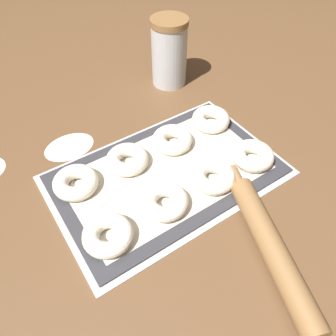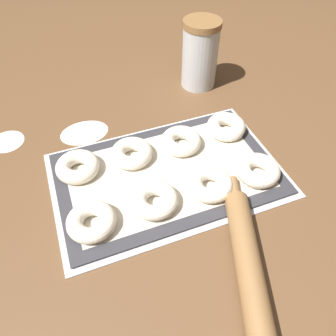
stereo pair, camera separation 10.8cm
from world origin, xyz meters
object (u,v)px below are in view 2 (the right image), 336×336
Objects in this scene: bagel_back_far_right at (226,127)px; flour_canister at (200,54)px; bagel_front_mid_right at (210,184)px; rolling_pin at (249,269)px; bagel_front_far_left at (91,221)px; bagel_front_mid_left at (155,200)px; bagel_front_far_right at (258,170)px; bagel_back_mid_left at (132,153)px; baking_tray at (168,175)px; bagel_back_far_left at (78,167)px; bagel_back_mid_right at (181,141)px.

flour_canister is at bearing 82.26° from bagel_back_far_right.
bagel_front_mid_right is 1.00× the size of bagel_back_far_right.
rolling_pin reaches higher than bagel_back_far_right.
bagel_front_far_left is at bearing -135.80° from flour_canister.
bagel_front_far_right is (0.23, -0.00, 0.00)m from bagel_front_mid_left.
bagel_front_mid_right is at bearing -1.13° from bagel_front_mid_left.
bagel_back_mid_left is at bearing -138.96° from flour_canister.
baking_tray is 2.66× the size of flour_canister.
rolling_pin is (0.23, -0.33, -0.00)m from bagel_back_far_left.
flour_canister is at bearing 41.04° from bagel_back_mid_left.
bagel_front_mid_left is 0.51× the size of flour_canister.
flour_canister is at bearing 73.81° from rolling_pin.
bagel_front_mid_right is 0.41m from flour_canister.
bagel_back_far_left is at bearing 149.20° from bagel_front_mid_right.
bagel_back_mid_left is 1.00× the size of bagel_back_far_right.
bagel_front_far_right is at bearing -0.94° from bagel_front_mid_right.
rolling_pin reaches higher than bagel_back_far_left.
bagel_front_far_right and bagel_back_far_right have the same top height.
baking_tray is at bearing -156.96° from bagel_back_far_right.
bagel_front_mid_left is 1.00× the size of bagel_front_far_right.
baking_tray is at bearing 22.46° from bagel_front_far_left.
bagel_front_mid_left reaches higher than baking_tray.
flour_canister reaches higher than bagel_back_mid_right.
bagel_back_far_left is at bearing 131.12° from bagel_front_mid_left.
bagel_front_far_right is 1.00× the size of bagel_back_mid_left.
bagel_front_far_left is 0.28m from bagel_back_mid_right.
bagel_front_mid_left and bagel_front_far_right have the same top height.
bagel_back_far_left is 1.00× the size of bagel_back_far_right.
bagel_back_far_right is at bearing -97.74° from flour_canister.
bagel_back_far_right is (0.24, 0.01, 0.00)m from bagel_back_mid_left.
bagel_front_far_left reaches higher than baking_tray.
bagel_front_mid_right is 0.14m from bagel_back_mid_right.
bagel_front_far_right is at bearing -31.67° from bagel_back_mid_left.
flour_canister is (0.15, 0.38, 0.07)m from bagel_front_mid_right.
bagel_front_far_left is 0.55m from flour_canister.
bagel_back_far_right is (0.12, 0.01, 0.00)m from bagel_back_mid_right.
bagel_front_mid_right and bagel_back_far_right have the same top height.
bagel_back_mid_right is at bearing 87.88° from rolling_pin.
bagel_back_far_right is 0.24m from flour_canister.
bagel_back_mid_right is at bearing -1.09° from bagel_back_far_left.
bagel_back_mid_left is 0.24m from bagel_back_far_right.
bagel_back_mid_left is 1.00× the size of bagel_back_mid_right.
flour_canister is (0.03, 0.38, 0.07)m from bagel_front_far_right.
bagel_front_far_left is 0.19m from bagel_back_mid_left.
rolling_pin is at bearing -106.19° from flour_canister.
rolling_pin reaches higher than bagel_front_far_right.
rolling_pin reaches higher than bagel_back_mid_left.
bagel_front_mid_left is 1.00× the size of bagel_back_far_right.
bagel_back_mid_right is at bearing 50.74° from bagel_front_mid_left.
bagel_front_mid_left is at bearing 118.10° from rolling_pin.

